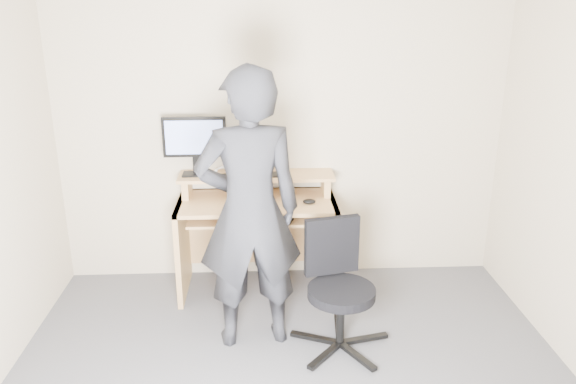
{
  "coord_description": "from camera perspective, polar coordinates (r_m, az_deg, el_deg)",
  "views": [
    {
      "loc": [
        -0.16,
        -2.56,
        2.19
      ],
      "look_at": [
        0.02,
        1.05,
        0.95
      ],
      "focal_mm": 35.0,
      "sensor_mm": 36.0,
      "label": 1
    }
  ],
  "objects": [
    {
      "name": "mouse",
      "position": [
        4.18,
        2.17,
        -0.97
      ],
      "size": [
        0.11,
        0.09,
        0.04
      ],
      "primitive_type": "ellipsoid",
      "rotation": [
        0.0,
        0.0,
        0.34
      ],
      "color": "black",
      "rests_on": "desk"
    },
    {
      "name": "external_drive",
      "position": [
        4.32,
        -2.98,
        3.05
      ],
      "size": [
        0.09,
        0.14,
        0.2
      ],
      "primitive_type": "cube",
      "rotation": [
        0.0,
        0.0,
        -0.15
      ],
      "color": "black",
      "rests_on": "desk"
    },
    {
      "name": "person",
      "position": [
        3.55,
        -3.96,
        -2.0
      ],
      "size": [
        0.73,
        0.54,
        1.85
      ],
      "primitive_type": "imported",
      "rotation": [
        0.0,
        0.0,
        3.3
      ],
      "color": "black",
      "rests_on": "ground"
    },
    {
      "name": "travel_mug",
      "position": [
        4.33,
        -2.27,
        3.08
      ],
      "size": [
        0.1,
        0.1,
        0.19
      ],
      "primitive_type": "cylinder",
      "rotation": [
        0.0,
        0.0,
        -0.21
      ],
      "color": "silver",
      "rests_on": "desk"
    },
    {
      "name": "charger",
      "position": [
        4.26,
        -6.59,
        1.58
      ],
      "size": [
        0.05,
        0.05,
        0.03
      ],
      "primitive_type": "cube",
      "rotation": [
        0.0,
        0.0,
        0.19
      ],
      "color": "black",
      "rests_on": "desk"
    },
    {
      "name": "monitor",
      "position": [
        4.31,
        -9.47,
        5.17
      ],
      "size": [
        0.48,
        0.13,
        0.45
      ],
      "rotation": [
        0.0,
        0.0,
        0.01
      ],
      "color": "black",
      "rests_on": "desk"
    },
    {
      "name": "smartphone",
      "position": [
        4.33,
        -1.24,
        1.79
      ],
      "size": [
        0.09,
        0.14,
        0.01
      ],
      "primitive_type": "cube",
      "rotation": [
        0.0,
        0.0,
        0.16
      ],
      "color": "black",
      "rests_on": "desk"
    },
    {
      "name": "office_chair",
      "position": [
        3.7,
        5.09,
        -9.08
      ],
      "size": [
        0.66,
        0.65,
        0.83
      ],
      "rotation": [
        0.0,
        0.0,
        0.23
      ],
      "color": "black",
      "rests_on": "ground"
    },
    {
      "name": "back_wall",
      "position": [
        4.41,
        -0.69,
        6.65
      ],
      "size": [
        3.5,
        0.02,
        2.5
      ],
      "primitive_type": "cube",
      "color": "#C2B29A",
      "rests_on": "ground"
    },
    {
      "name": "headphones",
      "position": [
        4.41,
        -6.42,
        2.07
      ],
      "size": [
        0.19,
        0.19,
        0.06
      ],
      "primitive_type": "torus",
      "rotation": [
        0.26,
        0.0,
        0.24
      ],
      "color": "silver",
      "rests_on": "desk"
    },
    {
      "name": "desk",
      "position": [
        4.41,
        -3.14,
        -2.97
      ],
      "size": [
        1.2,
        0.6,
        0.91
      ],
      "color": "tan",
      "rests_on": "ground"
    },
    {
      "name": "keyboard",
      "position": [
        4.21,
        -2.46,
        -2.32
      ],
      "size": [
        0.49,
        0.32,
        0.03
      ],
      "primitive_type": "cube",
      "rotation": [
        0.0,
        0.0,
        -0.32
      ],
      "color": "black",
      "rests_on": "desk"
    }
  ]
}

